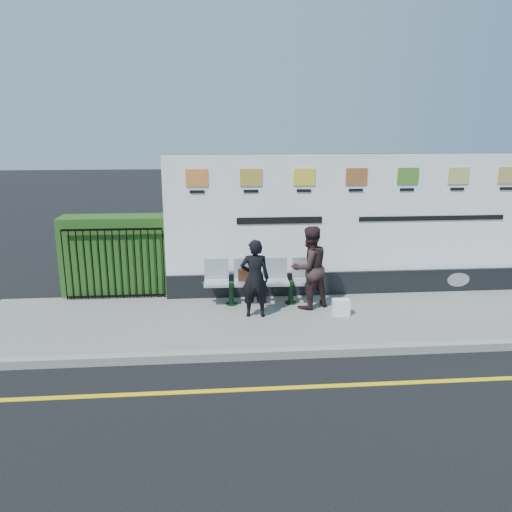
{
  "coord_description": "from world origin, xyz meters",
  "views": [
    {
      "loc": [
        -2.46,
        -6.44,
        3.65
      ],
      "look_at": [
        -1.67,
        2.84,
        1.25
      ],
      "focal_mm": 35.0,
      "sensor_mm": 36.0,
      "label": 1
    }
  ],
  "objects_px": {
    "bench": "(261,292)",
    "woman_left": "(255,278)",
    "billboard": "(352,235)",
    "woman_right": "(309,267)"
  },
  "relations": [
    {
      "from": "bench",
      "to": "woman_right",
      "type": "xyz_separation_m",
      "value": [
        0.93,
        -0.28,
        0.59
      ]
    },
    {
      "from": "bench",
      "to": "woman_left",
      "type": "distance_m",
      "value": 0.86
    },
    {
      "from": "woman_left",
      "to": "woman_right",
      "type": "height_order",
      "value": "woman_right"
    },
    {
      "from": "bench",
      "to": "woman_left",
      "type": "bearing_deg",
      "value": -104.32
    },
    {
      "from": "woman_left",
      "to": "woman_right",
      "type": "relative_size",
      "value": 0.91
    },
    {
      "from": "billboard",
      "to": "woman_left",
      "type": "xyz_separation_m",
      "value": [
        -2.22,
        -1.26,
        -0.54
      ]
    },
    {
      "from": "bench",
      "to": "woman_left",
      "type": "relative_size",
      "value": 1.54
    },
    {
      "from": "bench",
      "to": "woman_right",
      "type": "distance_m",
      "value": 1.14
    },
    {
      "from": "bench",
      "to": "billboard",
      "type": "bearing_deg",
      "value": 17.7
    },
    {
      "from": "billboard",
      "to": "woman_right",
      "type": "relative_size",
      "value": 4.78
    }
  ]
}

